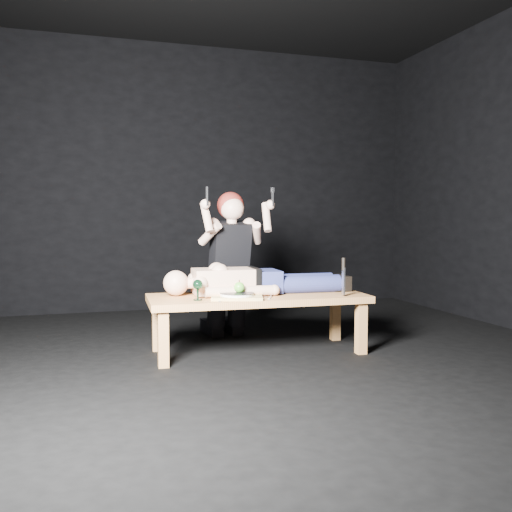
% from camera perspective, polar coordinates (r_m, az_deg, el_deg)
% --- Properties ---
extents(ground, '(5.00, 5.00, 0.00)m').
position_cam_1_polar(ground, '(4.23, 1.80, -10.43)').
color(ground, black).
rests_on(ground, ground).
extents(back_wall, '(5.00, 0.00, 5.00)m').
position_cam_1_polar(back_wall, '(6.52, -5.36, 7.91)').
color(back_wall, black).
rests_on(back_wall, ground).
extents(table, '(1.70, 0.69, 0.45)m').
position_cam_1_polar(table, '(4.36, 0.19, -6.94)').
color(table, '#C37F4B').
rests_on(table, ground).
extents(lying_man, '(1.59, 0.54, 0.25)m').
position_cam_1_polar(lying_man, '(4.42, 0.44, -2.22)').
color(lying_man, '#D0A68B').
rests_on(lying_man, table).
extents(kneeling_woman, '(0.76, 0.84, 1.30)m').
position_cam_1_polar(kneeling_woman, '(4.87, -2.98, -0.73)').
color(kneeling_woman, black).
rests_on(kneeling_woman, ground).
extents(serving_tray, '(0.43, 0.36, 0.02)m').
position_cam_1_polar(serving_tray, '(4.14, -1.96, -4.22)').
color(serving_tray, tan).
rests_on(serving_tray, table).
extents(plate, '(0.31, 0.31, 0.02)m').
position_cam_1_polar(plate, '(4.13, -1.96, -3.94)').
color(plate, white).
rests_on(plate, serving_tray).
extents(apple, '(0.08, 0.08, 0.08)m').
position_cam_1_polar(apple, '(4.14, -1.72, -3.23)').
color(apple, green).
rests_on(apple, plate).
extents(goblet, '(0.08, 0.08, 0.15)m').
position_cam_1_polar(goblet, '(4.06, -5.99, -3.47)').
color(goblet, black).
rests_on(goblet, table).
extents(fork_flat, '(0.06, 0.18, 0.01)m').
position_cam_1_polar(fork_flat, '(4.07, -3.72, -4.49)').
color(fork_flat, '#B2B2B7').
rests_on(fork_flat, table).
extents(knife_flat, '(0.09, 0.17, 0.01)m').
position_cam_1_polar(knife_flat, '(4.19, 1.48, -4.24)').
color(knife_flat, '#B2B2B7').
rests_on(knife_flat, table).
extents(spoon_flat, '(0.12, 0.15, 0.01)m').
position_cam_1_polar(spoon_flat, '(4.24, 0.21, -4.13)').
color(spoon_flat, '#B2B2B7').
rests_on(spoon_flat, table).
extents(carving_knife, '(0.04, 0.04, 0.29)m').
position_cam_1_polar(carving_knife, '(4.29, 8.95, -2.14)').
color(carving_knife, '#B2B2B7').
rests_on(carving_knife, table).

